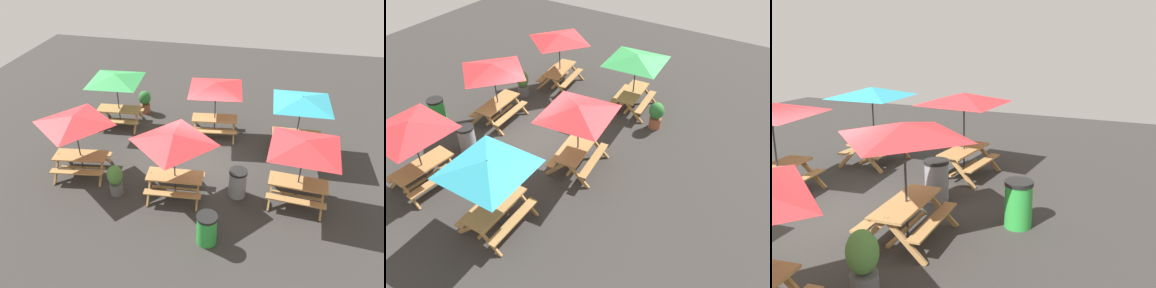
# 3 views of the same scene
# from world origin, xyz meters

# --- Properties ---
(ground_plane) EXTENTS (25.65, 25.65, 0.00)m
(ground_plane) POSITION_xyz_m (0.00, 0.00, 0.00)
(ground_plane) COLOR #33302D
(ground_plane) RESTS_ON ground
(picnic_table_0) EXTENTS (2.81, 2.81, 2.34)m
(picnic_table_0) POSITION_xyz_m (-0.30, -1.94, 1.99)
(picnic_table_0) COLOR #A87A44
(picnic_table_0) RESTS_ON ground
(picnic_table_1) EXTENTS (2.82, 2.82, 2.34)m
(picnic_table_1) POSITION_xyz_m (3.74, -1.86, 1.99)
(picnic_table_1) COLOR #A87A44
(picnic_table_1) RESTS_ON ground
(picnic_table_2) EXTENTS (2.82, 2.82, 2.34)m
(picnic_table_2) POSITION_xyz_m (-3.50, 1.51, 1.99)
(picnic_table_2) COLOR #A87A44
(picnic_table_2) RESTS_ON ground
(picnic_table_3) EXTENTS (2.15, 2.15, 2.34)m
(picnic_table_3) POSITION_xyz_m (0.33, 2.00, 1.99)
(picnic_table_3) COLOR #A87A44
(picnic_table_3) RESTS_ON ground
(picnic_table_4) EXTENTS (2.25, 2.25, 2.34)m
(picnic_table_4) POSITION_xyz_m (3.78, 1.60, 1.99)
(picnic_table_4) COLOR #A87A44
(picnic_table_4) RESTS_ON ground
(picnic_table_5) EXTENTS (2.83, 2.83, 2.34)m
(picnic_table_5) POSITION_xyz_m (-3.50, -1.42, 1.99)
(picnic_table_5) COLOR #A87A44
(picnic_table_5) RESTS_ON ground
(trash_bin_green) EXTENTS (0.59, 0.59, 0.98)m
(trash_bin_green) POSITION_xyz_m (-1.03, 3.79, 0.49)
(trash_bin_green) COLOR green
(trash_bin_green) RESTS_ON ground
(trash_bin_gray) EXTENTS (0.59, 0.59, 0.98)m
(trash_bin_gray) POSITION_xyz_m (-1.64, 1.62, 0.49)
(trash_bin_gray) COLOR gray
(trash_bin_gray) RESTS_ON ground
(potted_plant_0) EXTENTS (0.50, 0.50, 1.10)m
(potted_plant_0) POSITION_xyz_m (2.21, 2.38, 0.58)
(potted_plant_0) COLOR #59595B
(potted_plant_0) RESTS_ON ground
(potted_plant_1) EXTENTS (0.54, 0.54, 1.03)m
(potted_plant_1) POSITION_xyz_m (3.05, -3.15, 0.56)
(potted_plant_1) COLOR #935138
(potted_plant_1) RESTS_ON ground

